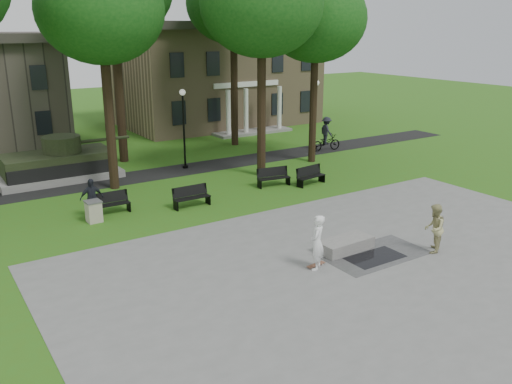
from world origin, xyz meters
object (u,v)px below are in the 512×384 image
Objects in this scene: park_bench_0 at (110,203)px; friend_watching at (434,228)px; cyclist at (326,137)px; trash_bin at (94,211)px; concrete_block at (345,244)px; skateboarder at (317,243)px.

friend_watching is at bearing -50.41° from park_bench_0.
trash_bin is (-17.74, -5.45, -0.47)m from cyclist.
concrete_block is 3.37m from friend_watching.
skateboarder reaches higher than trash_bin.
trash_bin is (-9.76, 10.32, -0.47)m from friend_watching.
cyclist is at bearing -171.91° from skateboarder.
friend_watching reaches higher than trash_bin.
friend_watching is (4.66, -1.20, -0.06)m from skateboarder.
cyclist reaches higher than friend_watching.
cyclist reaches higher than trash_bin.
cyclist is 2.43× the size of trash_bin.
park_bench_0 is 1.15m from trash_bin.
park_bench_0 is at bearing 114.34° from cyclist.
cyclist is at bearing -150.68° from friend_watching.
friend_watching is 0.81× the size of cyclist.
cyclist is 1.29× the size of park_bench_0.
concrete_block is at bearing 150.88° from cyclist.
park_bench_0 reaches higher than trash_bin.
friend_watching is at bearing -35.79° from concrete_block.
skateboarder is 0.85× the size of cyclist.
skateboarder is at bearing -48.26° from friend_watching.
park_bench_0 reaches higher than concrete_block.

